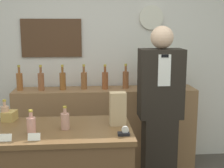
{
  "coord_description": "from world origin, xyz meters",
  "views": [
    {
      "loc": [
        -0.14,
        -1.93,
        1.74
      ],
      "look_at": [
        0.12,
        1.15,
        1.16
      ],
      "focal_mm": 50.0,
      "sensor_mm": 36.0,
      "label": 1
    }
  ],
  "objects_px": {
    "shopkeeper": "(160,111)",
    "tape_dispenser": "(124,132)",
    "potted_plant": "(165,71)",
    "paper_bag": "(118,109)"
  },
  "relations": [
    {
      "from": "paper_bag",
      "to": "potted_plant",
      "type": "bearing_deg",
      "value": 58.85
    },
    {
      "from": "shopkeeper",
      "to": "tape_dispenser",
      "type": "xyz_separation_m",
      "value": [
        -0.47,
        -0.78,
        0.06
      ]
    },
    {
      "from": "paper_bag",
      "to": "shopkeeper",
      "type": "bearing_deg",
      "value": 47.04
    },
    {
      "from": "shopkeeper",
      "to": "tape_dispenser",
      "type": "height_order",
      "value": "shopkeeper"
    },
    {
      "from": "shopkeeper",
      "to": "paper_bag",
      "type": "bearing_deg",
      "value": -132.96
    },
    {
      "from": "shopkeeper",
      "to": "tape_dispenser",
      "type": "relative_size",
      "value": 19.29
    },
    {
      "from": "shopkeeper",
      "to": "paper_bag",
      "type": "xyz_separation_m",
      "value": [
        -0.49,
        -0.53,
        0.18
      ]
    },
    {
      "from": "shopkeeper",
      "to": "potted_plant",
      "type": "height_order",
      "value": "shopkeeper"
    },
    {
      "from": "potted_plant",
      "to": "tape_dispenser",
      "type": "xyz_separation_m",
      "value": [
        -0.66,
        -1.39,
        -0.27
      ]
    },
    {
      "from": "shopkeeper",
      "to": "potted_plant",
      "type": "xyz_separation_m",
      "value": [
        0.2,
        0.61,
        0.33
      ]
    }
  ]
}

